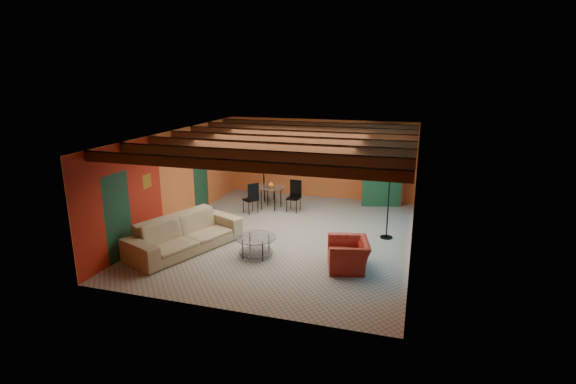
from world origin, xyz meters
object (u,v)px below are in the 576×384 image
(sofa, at_px, (185,234))
(armoire, at_px, (383,173))
(dining_table, at_px, (271,194))
(floor_lamp, at_px, (388,202))
(coffee_table, at_px, (256,246))
(armchair, at_px, (348,254))
(vase, at_px, (271,176))
(potted_plant, at_px, (386,133))

(sofa, xyz_separation_m, armoire, (4.27, 5.38, 0.64))
(dining_table, xyz_separation_m, floor_lamp, (3.76, -1.57, 0.49))
(coffee_table, relative_size, armoire, 0.46)
(armchair, xyz_separation_m, vase, (-3.09, 3.71, 0.75))
(sofa, relative_size, potted_plant, 5.84)
(potted_plant, bearing_deg, armchair, -92.89)
(dining_table, distance_m, potted_plant, 4.14)
(floor_lamp, bearing_deg, sofa, -154.25)
(potted_plant, xyz_separation_m, vase, (-3.35, -1.55, -1.29))
(coffee_table, xyz_separation_m, dining_table, (-0.88, 3.68, 0.25))
(potted_plant, relative_size, vase, 2.73)
(coffee_table, bearing_deg, armoire, 64.75)
(armoire, bearing_deg, floor_lamp, -96.94)
(sofa, bearing_deg, armchair, -66.53)
(coffee_table, bearing_deg, dining_table, 103.48)
(coffee_table, bearing_deg, floor_lamp, 36.26)
(dining_table, relative_size, armoire, 0.90)
(armoire, xyz_separation_m, potted_plant, (0.00, 0.00, 1.31))
(potted_plant, bearing_deg, vase, -155.17)
(armchair, distance_m, floor_lamp, 2.33)
(sofa, bearing_deg, dining_table, 8.37)
(armoire, distance_m, floor_lamp, 3.15)
(armchair, xyz_separation_m, potted_plant, (0.27, 5.26, 2.04))
(coffee_table, relative_size, vase, 5.35)
(floor_lamp, height_order, potted_plant, potted_plant)
(dining_table, height_order, potted_plant, potted_plant)
(floor_lamp, bearing_deg, potted_plant, 97.43)
(armoire, distance_m, potted_plant, 1.31)
(dining_table, bearing_deg, armoire, 24.83)
(coffee_table, bearing_deg, potted_plant, 64.75)
(armoire, relative_size, floor_lamp, 1.08)
(dining_table, distance_m, floor_lamp, 4.11)
(sofa, height_order, dining_table, dining_table)
(sofa, relative_size, vase, 15.91)
(dining_table, height_order, armoire, armoire)
(armchair, height_order, armoire, armoire)
(armchair, height_order, potted_plant, potted_plant)
(armchair, distance_m, dining_table, 4.83)
(dining_table, relative_size, vase, 10.50)
(floor_lamp, bearing_deg, vase, 157.28)
(armchair, distance_m, potted_plant, 5.65)
(floor_lamp, distance_m, vase, 4.08)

